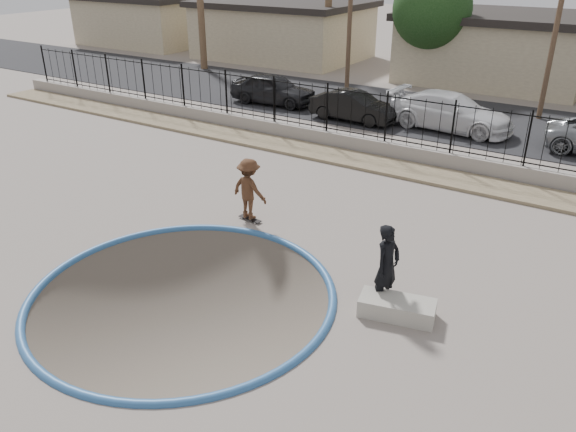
{
  "coord_description": "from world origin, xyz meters",
  "views": [
    {
      "loc": [
        7.8,
        -8.83,
        7.13
      ],
      "look_at": [
        0.94,
        2.0,
        1.04
      ],
      "focal_mm": 35.0,
      "sensor_mm": 36.0,
      "label": 1
    }
  ],
  "objects_px": {
    "skater": "(249,192)",
    "skateboard": "(250,219)",
    "videographer": "(387,266)",
    "concrete_ledge": "(397,308)",
    "car_b": "(354,106)",
    "car_c": "(451,112)",
    "car_a": "(273,89)"
  },
  "relations": [
    {
      "from": "videographer",
      "to": "car_a",
      "type": "relative_size",
      "value": 0.43
    },
    {
      "from": "skater",
      "to": "concrete_ledge",
      "type": "relative_size",
      "value": 1.12
    },
    {
      "from": "car_b",
      "to": "concrete_ledge",
      "type": "bearing_deg",
      "value": -147.8
    },
    {
      "from": "skater",
      "to": "skateboard",
      "type": "bearing_deg",
      "value": 121.82
    },
    {
      "from": "concrete_ledge",
      "to": "car_a",
      "type": "bearing_deg",
      "value": 131.9
    },
    {
      "from": "skater",
      "to": "car_a",
      "type": "bearing_deg",
      "value": -53.95
    },
    {
      "from": "concrete_ledge",
      "to": "skateboard",
      "type": "bearing_deg",
      "value": 158.51
    },
    {
      "from": "skateboard",
      "to": "videographer",
      "type": "relative_size",
      "value": 0.41
    },
    {
      "from": "car_a",
      "to": "car_c",
      "type": "height_order",
      "value": "car_c"
    },
    {
      "from": "car_a",
      "to": "car_c",
      "type": "bearing_deg",
      "value": -90.96
    },
    {
      "from": "skater",
      "to": "videographer",
      "type": "distance_m",
      "value": 5.32
    },
    {
      "from": "skater",
      "to": "skateboard",
      "type": "height_order",
      "value": "skater"
    },
    {
      "from": "car_c",
      "to": "skateboard",
      "type": "bearing_deg",
      "value": 174.7
    },
    {
      "from": "car_b",
      "to": "car_c",
      "type": "bearing_deg",
      "value": -74.23
    },
    {
      "from": "concrete_ledge",
      "to": "car_c",
      "type": "relative_size",
      "value": 0.3
    },
    {
      "from": "videographer",
      "to": "concrete_ledge",
      "type": "relative_size",
      "value": 1.19
    },
    {
      "from": "videographer",
      "to": "car_a",
      "type": "xyz_separation_m",
      "value": [
        -11.95,
        13.48,
        -0.17
      ]
    },
    {
      "from": "skateboard",
      "to": "concrete_ledge",
      "type": "xyz_separation_m",
      "value": [
        5.43,
        -2.14,
        0.15
      ]
    },
    {
      "from": "skater",
      "to": "car_b",
      "type": "distance_m",
      "value": 11.22
    },
    {
      "from": "skater",
      "to": "skateboard",
      "type": "distance_m",
      "value": 0.84
    },
    {
      "from": "concrete_ledge",
      "to": "car_c",
      "type": "height_order",
      "value": "car_c"
    },
    {
      "from": "videographer",
      "to": "car_b",
      "type": "distance_m",
      "value": 14.68
    },
    {
      "from": "videographer",
      "to": "car_b",
      "type": "height_order",
      "value": "videographer"
    },
    {
      "from": "car_b",
      "to": "car_c",
      "type": "height_order",
      "value": "car_c"
    },
    {
      "from": "concrete_ledge",
      "to": "car_b",
      "type": "relative_size",
      "value": 0.4
    },
    {
      "from": "skateboard",
      "to": "car_b",
      "type": "relative_size",
      "value": 0.19
    },
    {
      "from": "car_a",
      "to": "car_c",
      "type": "relative_size",
      "value": 0.82
    },
    {
      "from": "skateboard",
      "to": "concrete_ledge",
      "type": "relative_size",
      "value": 0.49
    },
    {
      "from": "skater",
      "to": "videographer",
      "type": "height_order",
      "value": "videographer"
    },
    {
      "from": "skater",
      "to": "car_b",
      "type": "relative_size",
      "value": 0.44
    },
    {
      "from": "skater",
      "to": "concrete_ledge",
      "type": "distance_m",
      "value": 5.87
    },
    {
      "from": "skater",
      "to": "skateboard",
      "type": "xyz_separation_m",
      "value": [
        0.0,
        -0.0,
        -0.84
      ]
    }
  ]
}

